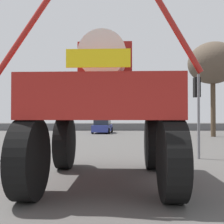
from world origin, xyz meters
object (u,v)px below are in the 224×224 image
at_px(bare_tree_right, 212,64).
at_px(traffic_signal_near_right, 196,97).
at_px(oversize_sprayer, 105,106).
at_px(sedan_ahead, 102,126).
at_px(traffic_signal_far_left, 162,106).

bearing_deg(bare_tree_right, traffic_signal_near_right, -113.39).
distance_m(oversize_sprayer, sedan_ahead, 21.58).
distance_m(traffic_signal_near_right, traffic_signal_far_left, 18.12).
bearing_deg(sedan_ahead, traffic_signal_near_right, -158.45).
bearing_deg(oversize_sprayer, sedan_ahead, 4.52).
distance_m(sedan_ahead, traffic_signal_near_right, 18.20).
relative_size(oversize_sprayer, traffic_signal_far_left, 1.32).
xyz_separation_m(sedan_ahead, traffic_signal_far_left, (6.56, 0.50, 2.20)).
height_order(oversize_sprayer, sedan_ahead, oversize_sprayer).
bearing_deg(oversize_sprayer, traffic_signal_far_left, -12.26).
bearing_deg(sedan_ahead, bare_tree_right, -111.04).
bearing_deg(traffic_signal_near_right, oversize_sprayer, -133.31).
relative_size(sedan_ahead, traffic_signal_far_left, 1.07).
bearing_deg(oversize_sprayer, traffic_signal_near_right, -41.01).
distance_m(sedan_ahead, bare_tree_right, 12.61).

